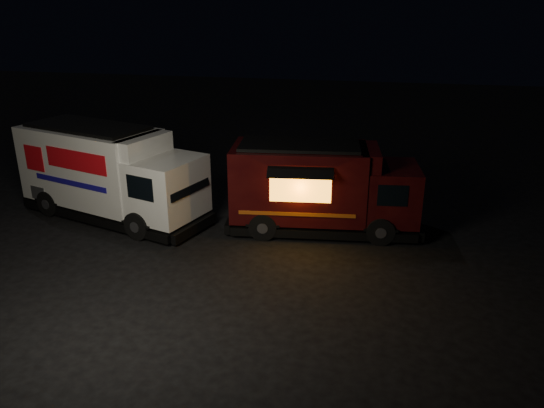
% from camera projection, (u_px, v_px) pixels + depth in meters
% --- Properties ---
extents(ground, '(80.00, 80.00, 0.00)m').
position_uv_depth(ground, '(220.00, 274.00, 15.06)').
color(ground, black).
rests_on(ground, ground).
extents(white_truck, '(7.57, 4.44, 3.25)m').
position_uv_depth(white_truck, '(112.00, 173.00, 18.52)').
color(white_truck, white).
rests_on(white_truck, ground).
extents(red_truck, '(6.63, 3.07, 2.98)m').
position_uv_depth(red_truck, '(324.00, 188.00, 17.52)').
color(red_truck, '#360A09').
rests_on(red_truck, ground).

